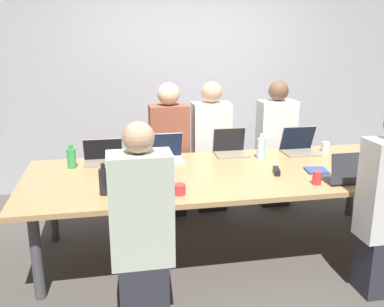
% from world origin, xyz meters
% --- Properties ---
extents(ground_plane, '(24.00, 24.00, 0.00)m').
position_xyz_m(ground_plane, '(0.00, 0.00, 0.00)').
color(ground_plane, '#4C4742').
extents(curtain_wall, '(12.00, 0.06, 2.80)m').
position_xyz_m(curtain_wall, '(0.00, 1.83, 1.40)').
color(curtain_wall, '#ADADB2').
rests_on(curtain_wall, ground_plane).
extents(conference_table, '(3.40, 1.31, 0.73)m').
position_xyz_m(conference_table, '(0.00, 0.00, 0.68)').
color(conference_table, tan).
rests_on(conference_table, ground_plane).
extents(laptop_far_center, '(0.32, 0.25, 0.26)m').
position_xyz_m(laptop_far_center, '(0.19, 0.53, 0.81)').
color(laptop_far_center, gray).
rests_on(laptop_far_center, conference_table).
extents(person_far_center, '(0.40, 0.24, 1.40)m').
position_xyz_m(person_far_center, '(0.10, 0.94, 0.68)').
color(person_far_center, '#2D2D38').
rests_on(person_far_center, ground_plane).
extents(bottle_far_center, '(0.08, 0.08, 0.24)m').
position_xyz_m(bottle_far_center, '(0.44, 0.33, 0.84)').
color(bottle_far_center, '#ADD1E0').
rests_on(bottle_far_center, conference_table).
extents(laptop_near_right, '(0.35, 0.25, 0.26)m').
position_xyz_m(laptop_near_right, '(0.89, -0.45, 0.81)').
color(laptop_near_right, '#333338').
rests_on(laptop_near_right, conference_table).
extents(cup_near_right, '(0.07, 0.07, 0.10)m').
position_xyz_m(cup_near_right, '(0.63, -0.44, 0.79)').
color(cup_near_right, red).
rests_on(cup_near_right, conference_table).
extents(laptop_far_left, '(0.35, 0.23, 0.23)m').
position_xyz_m(laptop_far_left, '(-1.03, 0.46, 0.80)').
color(laptop_far_left, gray).
rests_on(laptop_far_left, conference_table).
extents(cup_far_left, '(0.09, 0.09, 0.10)m').
position_xyz_m(cup_far_left, '(-0.74, 0.39, 0.78)').
color(cup_far_left, red).
rests_on(cup_far_left, conference_table).
extents(bottle_far_left, '(0.08, 0.08, 0.21)m').
position_xyz_m(bottle_far_left, '(-1.31, 0.37, 0.82)').
color(bottle_far_left, green).
rests_on(bottle_far_left, conference_table).
extents(laptop_far_midleft, '(0.34, 0.26, 0.26)m').
position_xyz_m(laptop_far_midleft, '(-0.46, 0.44, 0.81)').
color(laptop_far_midleft, '#B7B7BC').
rests_on(laptop_far_midleft, conference_table).
extents(person_far_midleft, '(0.40, 0.24, 1.41)m').
position_xyz_m(person_far_midleft, '(-0.36, 0.87, 0.69)').
color(person_far_midleft, '#2D2D38').
rests_on(person_far_midleft, ground_plane).
extents(laptop_far_right, '(0.34, 0.27, 0.27)m').
position_xyz_m(laptop_far_right, '(0.88, 0.45, 0.81)').
color(laptop_far_right, gray).
rests_on(laptop_far_right, conference_table).
extents(person_far_right, '(0.40, 0.24, 1.40)m').
position_xyz_m(person_far_right, '(0.83, 0.94, 0.68)').
color(person_far_right, '#2D2D38').
rests_on(person_far_right, ground_plane).
extents(cup_far_right, '(0.08, 0.08, 0.10)m').
position_xyz_m(cup_far_right, '(1.16, 0.44, 0.78)').
color(cup_far_right, white).
rests_on(cup_far_right, conference_table).
extents(laptop_near_left, '(0.32, 0.25, 0.25)m').
position_xyz_m(laptop_near_left, '(-0.76, -0.46, 0.81)').
color(laptop_near_left, '#333338').
rests_on(laptop_near_left, conference_table).
extents(person_near_left, '(0.40, 0.24, 1.38)m').
position_xyz_m(person_near_left, '(-0.79, -0.88, 0.67)').
color(person_near_left, '#2D2D38').
rests_on(person_near_left, ground_plane).
extents(cup_near_left, '(0.10, 0.10, 0.08)m').
position_xyz_m(cup_near_left, '(-0.48, -0.46, 0.77)').
color(cup_near_left, red).
rests_on(cup_near_left, conference_table).
extents(bottle_near_left, '(0.07, 0.07, 0.24)m').
position_xyz_m(bottle_near_left, '(-1.02, -0.35, 0.84)').
color(bottle_near_left, black).
rests_on(bottle_near_left, conference_table).
extents(stapler, '(0.08, 0.16, 0.05)m').
position_xyz_m(stapler, '(0.41, -0.14, 0.76)').
color(stapler, black).
rests_on(stapler, conference_table).
extents(notebook, '(0.20, 0.20, 0.02)m').
position_xyz_m(notebook, '(0.78, -0.15, 0.74)').
color(notebook, '#2D4C8C').
rests_on(notebook, conference_table).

